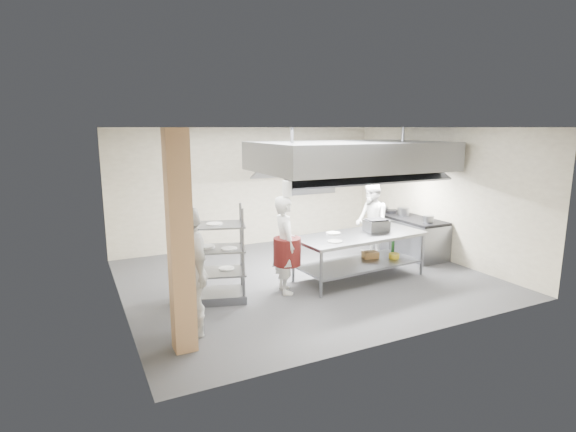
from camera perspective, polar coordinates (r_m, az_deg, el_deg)
name	(u,v)px	position (r m, az deg, el deg)	size (l,w,h in m)	color
floor	(305,278)	(9.22, 2.17, -7.82)	(7.00, 7.00, 0.00)	#323235
ceiling	(306,127)	(8.71, 2.32, 11.18)	(7.00, 7.00, 0.00)	silver
wall_back	(250,187)	(11.54, -4.86, 3.68)	(7.00, 7.00, 0.00)	tan
wall_left	(117,221)	(7.84, -20.91, -0.59)	(6.00, 6.00, 0.00)	tan
wall_right	(439,194)	(10.93, 18.63, 2.71)	(6.00, 6.00, 0.00)	tan
column	(180,243)	(6.09, -13.53, -3.40)	(0.30, 0.30, 3.00)	tan
exhaust_hood	(351,156)	(9.75, 7.95, 7.55)	(4.00, 2.50, 0.60)	gray
hood_strip_a	(314,173)	(9.30, 3.27, 5.49)	(1.60, 0.12, 0.04)	white
hood_strip_b	(384,169)	(10.30, 12.08, 5.82)	(1.60, 0.12, 0.04)	white
wall_shelf	(314,184)	(12.16, 3.36, 4.08)	(1.50, 0.28, 0.04)	gray
island	(359,256)	(9.16, 9.04, -5.08)	(2.69, 1.12, 0.91)	gray
island_worktop	(360,236)	(9.05, 9.12, -2.50)	(2.69, 1.12, 0.06)	gray
island_undershelf	(359,264)	(9.21, 9.01, -6.01)	(2.47, 1.01, 0.04)	gray
pass_rack	(213,254)	(7.91, -9.55, -4.80)	(1.12, 0.65, 1.68)	slate
cooking_range	(408,236)	(11.20, 14.97, -2.51)	(0.80, 2.00, 0.84)	slate
range_top	(409,218)	(11.11, 15.08, -0.26)	(0.78, 1.96, 0.06)	black
chef_head	(285,245)	(8.18, -0.40, -3.67)	(0.66, 0.43, 1.80)	silver
chef_line	(371,221)	(10.58, 10.56, -0.59)	(0.85, 0.66, 1.75)	silver
chef_plating	(191,272)	(6.67, -12.16, -6.93)	(1.12, 0.47, 1.91)	silver
griddle	(376,226)	(9.38, 11.16, -1.20)	(0.46, 0.36, 0.22)	slate
wicker_basket	(370,255)	(9.56, 10.40, -4.86)	(0.31, 0.22, 0.14)	olive
stockpot	(403,211)	(11.23, 14.43, 0.56)	(0.28, 0.28, 0.20)	gray
plate_stack	(213,271)	(8.00, -9.48, -6.87)	(0.28, 0.28, 0.05)	white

